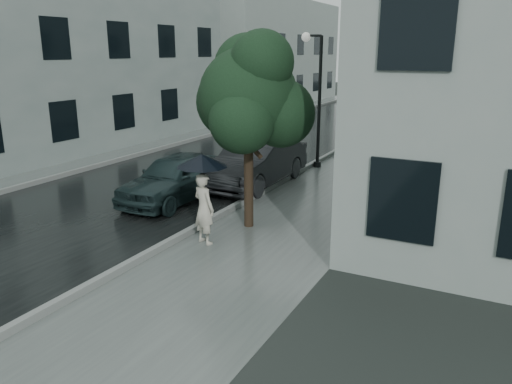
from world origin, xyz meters
The scene contains 14 objects.
ground centered at (0.00, 0.00, 0.00)m, with size 120.00×120.00×0.00m, color black.
sidewalk centered at (0.25, 12.00, 0.00)m, with size 3.50×60.00×0.01m, color slate.
kerb_near centered at (-1.57, 12.00, 0.07)m, with size 0.15×60.00×0.15m, color slate.
asphalt_road centered at (-5.08, 12.00, 0.00)m, with size 6.85×60.00×0.00m, color black.
kerb_far centered at (-8.57, 12.00, 0.07)m, with size 0.15×60.00×0.15m, color slate.
sidewalk_far centered at (-9.50, 12.00, 0.00)m, with size 1.70×60.00×0.01m, color #4C5451.
building_far_a centered at (-13.77, 8.00, 4.75)m, with size 7.02×20.00×9.50m.
building_far_b centered at (-13.77, 30.00, 4.00)m, with size 7.02×18.00×8.00m.
pedestrian centered at (-0.95, 1.56, 0.81)m, with size 0.59×0.39×1.61m, color #BBB7A4.
umbrella centered at (-0.98, 1.56, 1.89)m, with size 1.15×1.15×1.15m.
street_tree centered at (-0.60, 3.09, 3.17)m, with size 3.00×2.73×4.64m.
lamp_post centered at (-1.52, 9.88, 2.75)m, with size 0.84×0.40×4.79m.
car_near centered at (-3.48, 4.00, 0.69)m, with size 1.61×4.01×1.37m, color #192A2B.
car_far centered at (-2.20, 6.57, 0.77)m, with size 1.61×4.61×1.52m, color black.
Camera 1 is at (4.83, -7.26, 4.17)m, focal length 35.00 mm.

